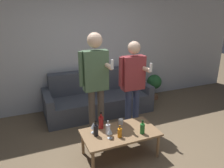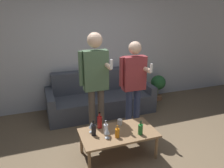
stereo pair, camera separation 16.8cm
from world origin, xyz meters
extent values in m
plane|color=#756047|center=(0.00, 0.00, 0.00)|extent=(16.00, 16.00, 0.00)
cube|color=silver|center=(0.00, 2.26, 1.35)|extent=(8.00, 0.06, 2.70)
cube|color=#474C56|center=(0.09, 1.62, 0.19)|extent=(1.91, 0.63, 0.39)
cube|color=#474C56|center=(0.09, 2.06, 0.42)|extent=(1.91, 0.25, 0.84)
cube|color=#474C56|center=(-0.93, 1.75, 0.28)|extent=(0.14, 0.88, 0.55)
cube|color=#474C56|center=(1.11, 1.75, 0.28)|extent=(0.14, 0.88, 0.55)
cube|color=#8E6B47|center=(-0.10, 0.23, 0.38)|extent=(1.09, 0.60, 0.03)
cylinder|color=#8E6B47|center=(-0.60, -0.01, 0.18)|extent=(0.04, 0.04, 0.37)
cylinder|color=#8E6B47|center=(0.40, -0.01, 0.18)|extent=(0.04, 0.04, 0.37)
cylinder|color=#8E6B47|center=(-0.60, 0.48, 0.18)|extent=(0.04, 0.04, 0.37)
cylinder|color=#8E6B47|center=(0.40, 0.48, 0.18)|extent=(0.04, 0.04, 0.37)
cylinder|color=#23752D|center=(0.17, 0.07, 0.47)|extent=(0.07, 0.07, 0.15)
cylinder|color=#23752D|center=(0.17, 0.07, 0.58)|extent=(0.03, 0.03, 0.06)
cylinder|color=black|center=(0.17, 0.07, 0.60)|extent=(0.03, 0.03, 0.01)
cylinder|color=silver|center=(-0.29, 0.23, 0.48)|extent=(0.06, 0.06, 0.16)
cylinder|color=silver|center=(-0.29, 0.23, 0.59)|extent=(0.02, 0.02, 0.06)
cylinder|color=black|center=(-0.29, 0.23, 0.61)|extent=(0.03, 0.03, 0.01)
cylinder|color=#B21E1E|center=(-0.32, 0.44, 0.49)|extent=(0.07, 0.07, 0.18)
cylinder|color=#B21E1E|center=(-0.32, 0.44, 0.62)|extent=(0.03, 0.03, 0.07)
cylinder|color=black|center=(-0.32, 0.44, 0.65)|extent=(0.03, 0.03, 0.01)
cylinder|color=black|center=(-0.46, 0.27, 0.48)|extent=(0.07, 0.07, 0.16)
cylinder|color=black|center=(-0.46, 0.27, 0.59)|extent=(0.03, 0.03, 0.06)
cylinder|color=black|center=(-0.46, 0.27, 0.62)|extent=(0.03, 0.03, 0.01)
cylinder|color=orange|center=(-0.16, 0.11, 0.46)|extent=(0.06, 0.06, 0.13)
cylinder|color=orange|center=(-0.16, 0.11, 0.55)|extent=(0.02, 0.02, 0.05)
cylinder|color=black|center=(-0.16, 0.11, 0.57)|extent=(0.03, 0.03, 0.01)
cylinder|color=silver|center=(-0.30, 0.14, 0.40)|extent=(0.07, 0.07, 0.01)
cylinder|color=silver|center=(-0.30, 0.14, 0.44)|extent=(0.01, 0.01, 0.07)
cone|color=silver|center=(-0.30, 0.14, 0.52)|extent=(0.07, 0.07, 0.09)
cylinder|color=silver|center=(-0.46, 0.36, 0.40)|extent=(0.08, 0.08, 0.01)
cylinder|color=silver|center=(-0.46, 0.36, 0.44)|extent=(0.01, 0.01, 0.07)
cone|color=silver|center=(-0.46, 0.36, 0.52)|extent=(0.08, 0.08, 0.09)
cylinder|color=white|center=(0.00, 0.43, 0.44)|extent=(0.08, 0.08, 0.09)
cylinder|color=brown|center=(-0.32, 0.87, 0.43)|extent=(0.11, 0.11, 0.85)
cylinder|color=brown|center=(-0.17, 0.87, 0.43)|extent=(0.11, 0.11, 0.85)
cube|color=#4C6B4C|center=(-0.25, 0.87, 1.17)|extent=(0.39, 0.17, 0.64)
sphere|color=beige|center=(-0.25, 0.87, 1.64)|extent=(0.23, 0.23, 0.23)
cylinder|color=#4C6B4C|center=(-0.48, 0.87, 1.22)|extent=(0.07, 0.07, 0.54)
cylinder|color=beige|center=(-0.09, 0.73, 1.27)|extent=(0.07, 0.28, 0.07)
cube|color=white|center=(-0.09, 0.56, 1.33)|extent=(0.03, 0.03, 0.14)
cylinder|color=navy|center=(0.35, 0.87, 0.39)|extent=(0.11, 0.11, 0.77)
cylinder|color=navy|center=(0.50, 0.87, 0.39)|extent=(0.11, 0.11, 0.77)
cube|color=#933338|center=(0.43, 0.87, 1.06)|extent=(0.39, 0.17, 0.58)
sphere|color=beige|center=(0.43, 0.87, 1.49)|extent=(0.21, 0.21, 0.21)
cylinder|color=#933338|center=(0.19, 0.87, 1.10)|extent=(0.07, 0.07, 0.49)
cylinder|color=beige|center=(0.58, 0.74, 1.15)|extent=(0.07, 0.26, 0.07)
cube|color=white|center=(0.58, 0.58, 1.21)|extent=(0.03, 0.03, 0.14)
cylinder|color=#936042|center=(1.58, 1.94, 0.05)|extent=(0.23, 0.23, 0.10)
cylinder|color=#476B38|center=(1.58, 1.94, 0.20)|extent=(0.03, 0.03, 0.21)
sphere|color=#286633|center=(1.58, 1.94, 0.43)|extent=(0.35, 0.35, 0.35)
camera|label=1|loc=(-1.27, -2.27, 2.07)|focal=35.00mm
camera|label=2|loc=(-1.12, -2.33, 2.07)|focal=35.00mm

